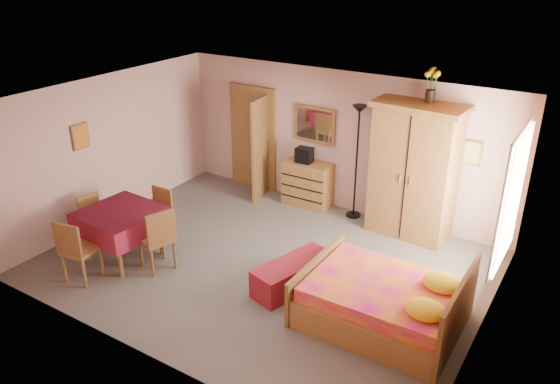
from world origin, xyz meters
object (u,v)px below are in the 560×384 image
Objects in this scene: floor_lamp at (356,163)px; sunflower_vase at (431,85)px; wardrobe at (414,171)px; bed at (383,290)px; wall_mirror at (314,125)px; chair_east at (156,238)px; bench at (293,275)px; chair_south at (80,249)px; dining_table at (123,234)px; chest_of_drawers at (308,184)px; chair_west at (97,221)px; chair_north at (156,217)px; stereo at (304,155)px.

floor_lamp is 1.94m from sunflower_vase.
wardrobe reaches higher than bed.
wall_mirror is 3.65m from chair_east.
wardrobe reaches higher than bench.
sunflower_vase reaches higher than bench.
bed is 2.03× the size of chair_south.
wall_mirror is 3.94m from dining_table.
sunflower_vase reaches higher than chair_east.
bed is 4.14m from dining_table.
chest_of_drawers is 1.08× the size of chair_west.
chair_north is (-1.43, -2.59, 0.02)m from chest_of_drawers.
dining_table is at bearing -170.97° from bed.
bench is (1.29, -2.54, -0.79)m from stereo.
stereo is 0.36× the size of chair_west.
chair_east is (0.66, 0.07, 0.10)m from dining_table.
stereo is at bearing -173.47° from chest_of_drawers.
chair_south reaches higher than chair_north.
chest_of_drawers is 0.45× the size of bed.
floor_lamp is 4.54m from chair_west.
wall_mirror is (0.00, 0.21, 1.12)m from chest_of_drawers.
floor_lamp is at bearing 95.59° from bench.
chest_of_drawers is 1.14m from wall_mirror.
stereo is at bearing -177.67° from wardrobe.
wardrobe is 1.44m from sunflower_vase.
chair_north is at bearing 85.15° from dining_table.
dining_table is at bearing -165.28° from bench.
chest_of_drawers is 3.30m from chair_east.
dining_table reaches higher than bench.
wall_mirror is 1.56× the size of sunflower_vase.
chair_south is at bearing -107.80° from wall_mirror.
chest_of_drawers is at bearing 4.93° from chair_east.
sunflower_vase is at bearing 0.43° from chest_of_drawers.
chair_south is (-1.47, -4.01, -0.50)m from stereo.
chair_north is at bearing 179.60° from bed.
wardrobe is 2.72× the size of chair_west.
dining_table is at bearing -110.86° from wall_mirror.
floor_lamp reaches higher than chair_south.
bench is at bearing -109.56° from sunflower_vase.
chest_of_drawers is at bearing 65.53° from dining_table.
wall_mirror reaches higher than chair_west.
chair_east reaches higher than bench.
stereo is 3.31m from chair_east.
wall_mirror is at bearing 66.85° from dining_table.
sunflower_vase is at bearing -144.07° from chair_north.
floor_lamp is 1.86× the size of dining_table.
stereo is at bearing 116.90° from bench.
wardrobe is 1.13× the size of bed.
stereo is 0.13× the size of wardrobe.
floor_lamp is at bearing 143.30° from chair_west.
wall_mirror is 3.32m from chair_north.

